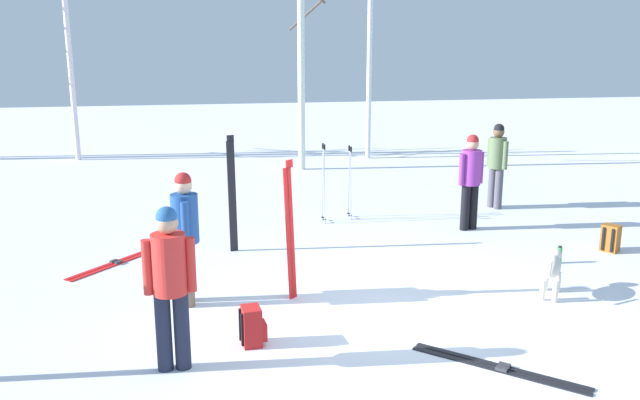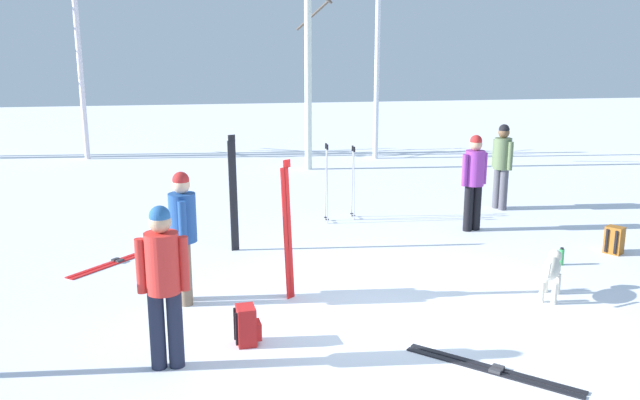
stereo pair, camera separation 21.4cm
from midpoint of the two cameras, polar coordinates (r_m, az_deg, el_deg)
name	(u,v)px [view 1 (the left image)]	position (r m, az deg, el deg)	size (l,w,h in m)	color
ground_plane	(392,318)	(8.12, 5.51, -10.18)	(60.00, 60.00, 0.00)	white
person_0	(185,230)	(8.38, -12.38, -2.56)	(0.34, 0.52, 1.72)	#72604C
person_1	(170,278)	(6.73, -13.85, -6.64)	(0.52, 0.34, 1.72)	#1E2338
person_2	(497,160)	(13.56, 14.74, 3.37)	(0.34, 0.49, 1.72)	#4C4C56
person_3	(471,176)	(11.84, 12.51, 2.07)	(0.50, 0.34, 1.72)	black
dog	(552,267)	(9.13, 18.96, -5.57)	(0.56, 0.76, 0.57)	beige
ski_pair_planted_0	(232,194)	(10.43, -8.26, 0.48)	(0.14, 0.07, 1.88)	black
ski_pair_planted_1	(290,232)	(8.35, -3.37, -2.77)	(0.19, 0.15, 1.85)	red
ski_pair_lying_0	(499,368)	(7.14, 14.45, -13.97)	(1.45, 1.40, 0.05)	black
ski_pair_lying_1	(114,264)	(10.45, -18.08, -5.29)	(1.25, 1.37, 0.05)	red
ski_poles_0	(324,181)	(12.08, -0.19, 1.68)	(0.07, 0.25, 1.48)	#B2B2BC
ski_poles_1	(350,180)	(12.38, 2.12, 1.76)	(0.07, 0.24, 1.39)	#B2B2BC
backpack_0	(252,326)	(7.39, -6.77, -10.89)	(0.30, 0.28, 0.44)	red
backpack_1	(611,238)	(11.44, 23.52, -3.09)	(0.34, 0.33, 0.44)	#99591E
water_bottle_0	(559,255)	(10.56, 19.60, -4.54)	(0.08, 0.08, 0.27)	green
birch_tree_3	(67,31)	(19.91, -21.51, 13.55)	(1.06, 1.17, 6.84)	silver
birch_tree_4	(301,43)	(17.14, -2.02, 13.54)	(1.27, 1.28, 6.31)	silver
birch_tree_5	(369,15)	(18.96, 3.97, 15.79)	(1.58, 1.63, 7.68)	silver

